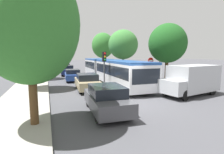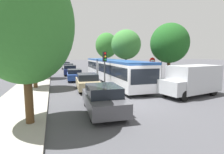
{
  "view_description": "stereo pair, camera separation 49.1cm",
  "coord_description": "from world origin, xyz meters",
  "px_view_note": "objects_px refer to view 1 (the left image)",
  "views": [
    {
      "loc": [
        -5.08,
        -9.59,
        3.1
      ],
      "look_at": [
        0.2,
        4.48,
        1.2
      ],
      "focal_mm": 28.0,
      "sensor_mm": 36.0,
      "label": 1
    },
    {
      "loc": [
        -4.62,
        -9.75,
        3.1
      ],
      "look_at": [
        0.2,
        4.48,
        1.2
      ],
      "focal_mm": 28.0,
      "sensor_mm": 36.0,
      "label": 2
    }
  ],
  "objects_px": {
    "articulated_bus": "(109,69)",
    "queued_car_blue": "(73,75)",
    "traffic_light": "(104,62)",
    "no_entry_sign": "(151,66)",
    "queued_car_navy": "(67,70)",
    "queued_car_white": "(65,68)",
    "city_bus_rear": "(57,60)",
    "queued_car_silver": "(62,65)",
    "tree_right_mid": "(123,45)",
    "white_van": "(192,79)",
    "direction_sign_post": "(160,60)",
    "tree_left_far": "(34,43)",
    "queued_car_tan": "(87,82)",
    "tree_left_mid": "(31,41)",
    "tree_right_far": "(103,46)",
    "tree_right_near": "(167,43)",
    "queued_car_graphite": "(106,99)",
    "tree_left_near": "(28,26)"
  },
  "relations": [
    {
      "from": "city_bus_rear",
      "to": "white_van",
      "type": "height_order",
      "value": "city_bus_rear"
    },
    {
      "from": "traffic_light",
      "to": "no_entry_sign",
      "type": "xyz_separation_m",
      "value": [
        6.04,
        1.6,
        -0.62
      ]
    },
    {
      "from": "city_bus_rear",
      "to": "queued_car_blue",
      "type": "bearing_deg",
      "value": -179.01
    },
    {
      "from": "queued_car_navy",
      "to": "city_bus_rear",
      "type": "bearing_deg",
      "value": 3.34
    },
    {
      "from": "queued_car_graphite",
      "to": "queued_car_white",
      "type": "height_order",
      "value": "queued_car_white"
    },
    {
      "from": "traffic_light",
      "to": "no_entry_sign",
      "type": "bearing_deg",
      "value": 94.61
    },
    {
      "from": "queued_car_blue",
      "to": "tree_left_far",
      "type": "bearing_deg",
      "value": 56.59
    },
    {
      "from": "articulated_bus",
      "to": "queued_car_silver",
      "type": "height_order",
      "value": "articulated_bus"
    },
    {
      "from": "articulated_bus",
      "to": "city_bus_rear",
      "type": "distance_m",
      "value": 36.25
    },
    {
      "from": "queued_car_white",
      "to": "tree_left_far",
      "type": "bearing_deg",
      "value": 157.77
    },
    {
      "from": "queued_car_navy",
      "to": "tree_left_mid",
      "type": "relative_size",
      "value": 0.69
    },
    {
      "from": "tree_right_far",
      "to": "queued_car_blue",
      "type": "bearing_deg",
      "value": -118.54
    },
    {
      "from": "white_van",
      "to": "direction_sign_post",
      "type": "distance_m",
      "value": 6.74
    },
    {
      "from": "queued_car_blue",
      "to": "queued_car_navy",
      "type": "relative_size",
      "value": 0.91
    },
    {
      "from": "traffic_light",
      "to": "tree_left_mid",
      "type": "height_order",
      "value": "tree_left_mid"
    },
    {
      "from": "traffic_light",
      "to": "tree_left_near",
      "type": "height_order",
      "value": "tree_left_near"
    },
    {
      "from": "no_entry_sign",
      "to": "tree_right_near",
      "type": "bearing_deg",
      "value": 73.89
    },
    {
      "from": "queued_car_silver",
      "to": "tree_right_mid",
      "type": "bearing_deg",
      "value": -142.28
    },
    {
      "from": "queued_car_navy",
      "to": "queued_car_white",
      "type": "height_order",
      "value": "queued_car_navy"
    },
    {
      "from": "white_van",
      "to": "tree_left_far",
      "type": "xyz_separation_m",
      "value": [
        -11.76,
        14.01,
        3.39
      ]
    },
    {
      "from": "tree_right_near",
      "to": "queued_car_silver",
      "type": "bearing_deg",
      "value": 111.71
    },
    {
      "from": "queued_car_blue",
      "to": "articulated_bus",
      "type": "bearing_deg",
      "value": -111.21
    },
    {
      "from": "white_van",
      "to": "direction_sign_post",
      "type": "xyz_separation_m",
      "value": [
        1.64,
        6.4,
        1.31
      ]
    },
    {
      "from": "city_bus_rear",
      "to": "tree_left_mid",
      "type": "bearing_deg",
      "value": 175.05
    },
    {
      "from": "articulated_bus",
      "to": "direction_sign_post",
      "type": "bearing_deg",
      "value": 65.34
    },
    {
      "from": "city_bus_rear",
      "to": "queued_car_graphite",
      "type": "bearing_deg",
      "value": -178.81
    },
    {
      "from": "queued_car_navy",
      "to": "tree_right_mid",
      "type": "bearing_deg",
      "value": -87.98
    },
    {
      "from": "white_van",
      "to": "queued_car_tan",
      "type": "bearing_deg",
      "value": -43.57
    },
    {
      "from": "queued_car_blue",
      "to": "tree_left_near",
      "type": "relative_size",
      "value": 0.59
    },
    {
      "from": "white_van",
      "to": "queued_car_navy",
      "type": "bearing_deg",
      "value": -76.8
    },
    {
      "from": "articulated_bus",
      "to": "queued_car_blue",
      "type": "relative_size",
      "value": 4.21
    },
    {
      "from": "queued_car_navy",
      "to": "tree_right_far",
      "type": "bearing_deg",
      "value": -37.07
    },
    {
      "from": "traffic_light",
      "to": "tree_right_mid",
      "type": "relative_size",
      "value": 0.46
    },
    {
      "from": "city_bus_rear",
      "to": "tree_left_far",
      "type": "bearing_deg",
      "value": 173.26
    },
    {
      "from": "queued_car_blue",
      "to": "traffic_light",
      "type": "xyz_separation_m",
      "value": [
        2.13,
        -5.78,
        1.79
      ]
    },
    {
      "from": "tree_left_far",
      "to": "traffic_light",
      "type": "bearing_deg",
      "value": -54.77
    },
    {
      "from": "tree_right_near",
      "to": "articulated_bus",
      "type": "bearing_deg",
      "value": 154.53
    },
    {
      "from": "tree_left_far",
      "to": "tree_right_mid",
      "type": "xyz_separation_m",
      "value": [
        13.55,
        2.92,
        0.2
      ]
    },
    {
      "from": "queued_car_navy",
      "to": "queued_car_white",
      "type": "bearing_deg",
      "value": 1.13
    },
    {
      "from": "queued_car_white",
      "to": "direction_sign_post",
      "type": "bearing_deg",
      "value": -148.58
    },
    {
      "from": "queued_car_navy",
      "to": "no_entry_sign",
      "type": "xyz_separation_m",
      "value": [
        8.11,
        -10.55,
        1.1
      ]
    },
    {
      "from": "queued_car_tan",
      "to": "no_entry_sign",
      "type": "distance_m",
      "value": 8.1
    },
    {
      "from": "articulated_bus",
      "to": "tree_left_mid",
      "type": "relative_size",
      "value": 2.64
    },
    {
      "from": "queued_car_blue",
      "to": "direction_sign_post",
      "type": "distance_m",
      "value": 10.39
    },
    {
      "from": "queued_car_tan",
      "to": "tree_left_mid",
      "type": "bearing_deg",
      "value": 70.34
    },
    {
      "from": "city_bus_rear",
      "to": "queued_car_navy",
      "type": "bearing_deg",
      "value": -178.98
    },
    {
      "from": "queued_car_white",
      "to": "tree_right_near",
      "type": "height_order",
      "value": "tree_right_near"
    },
    {
      "from": "tree_right_near",
      "to": "tree_left_far",
      "type": "bearing_deg",
      "value": 150.91
    },
    {
      "from": "no_entry_sign",
      "to": "tree_right_far",
      "type": "height_order",
      "value": "tree_right_far"
    },
    {
      "from": "queued_car_tan",
      "to": "queued_car_blue",
      "type": "bearing_deg",
      "value": 7.43
    }
  ]
}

